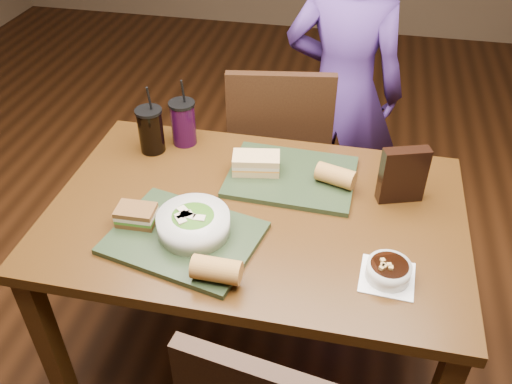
% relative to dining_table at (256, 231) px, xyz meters
% --- Properties ---
extents(ground, '(6.00, 6.00, 0.00)m').
position_rel_dining_table_xyz_m(ground, '(0.00, 0.00, -0.66)').
color(ground, '#381C0B').
rests_on(ground, ground).
extents(dining_table, '(1.30, 0.85, 0.75)m').
position_rel_dining_table_xyz_m(dining_table, '(0.00, 0.00, 0.00)').
color(dining_table, '#3F250C').
rests_on(dining_table, ground).
extents(chair_far, '(0.48, 0.48, 0.96)m').
position_rel_dining_table_xyz_m(chair_far, '(-0.02, 0.64, -0.13)').
color(chair_far, black).
rests_on(chair_far, ground).
extents(diner, '(0.56, 0.39, 1.45)m').
position_rel_dining_table_xyz_m(diner, '(0.20, 0.90, 0.07)').
color(diner, '#462972').
rests_on(diner, ground).
extents(tray_near, '(0.48, 0.40, 0.02)m').
position_rel_dining_table_xyz_m(tray_near, '(-0.18, -0.18, 0.10)').
color(tray_near, '#202D19').
rests_on(tray_near, dining_table).
extents(tray_far, '(0.43, 0.33, 0.02)m').
position_rel_dining_table_xyz_m(tray_far, '(0.08, 0.18, 0.10)').
color(tray_far, '#202D19').
rests_on(tray_far, dining_table).
extents(salad_bowl, '(0.21, 0.21, 0.07)m').
position_rel_dining_table_xyz_m(salad_bowl, '(-0.15, -0.16, 0.14)').
color(salad_bowl, silver).
rests_on(salad_bowl, tray_near).
extents(soup_bowl, '(0.15, 0.15, 0.06)m').
position_rel_dining_table_xyz_m(soup_bowl, '(0.41, -0.21, 0.12)').
color(soup_bowl, white).
rests_on(soup_bowl, dining_table).
extents(sandwich_near, '(0.12, 0.08, 0.05)m').
position_rel_dining_table_xyz_m(sandwich_near, '(-0.33, -0.15, 0.14)').
color(sandwich_near, '#593819').
rests_on(sandwich_near, tray_near).
extents(sandwich_far, '(0.17, 0.11, 0.06)m').
position_rel_dining_table_xyz_m(sandwich_far, '(-0.04, 0.18, 0.14)').
color(sandwich_far, tan).
rests_on(sandwich_far, tray_far).
extents(baguette_near, '(0.13, 0.07, 0.07)m').
position_rel_dining_table_xyz_m(baguette_near, '(-0.04, -0.33, 0.14)').
color(baguette_near, '#AD7533').
rests_on(baguette_near, tray_near).
extents(baguette_far, '(0.14, 0.10, 0.06)m').
position_rel_dining_table_xyz_m(baguette_far, '(0.23, 0.16, 0.14)').
color(baguette_far, '#AD7533').
rests_on(baguette_far, tray_far).
extents(cup_cola, '(0.10, 0.10, 0.26)m').
position_rel_dining_table_xyz_m(cup_cola, '(-0.44, 0.25, 0.18)').
color(cup_cola, black).
rests_on(cup_cola, dining_table).
extents(cup_berry, '(0.10, 0.10, 0.26)m').
position_rel_dining_table_xyz_m(cup_berry, '(-0.34, 0.33, 0.18)').
color(cup_berry, black).
rests_on(cup_berry, dining_table).
extents(chip_bag, '(0.15, 0.09, 0.19)m').
position_rel_dining_table_xyz_m(chip_bag, '(0.44, 0.15, 0.18)').
color(chip_bag, black).
rests_on(chip_bag, dining_table).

